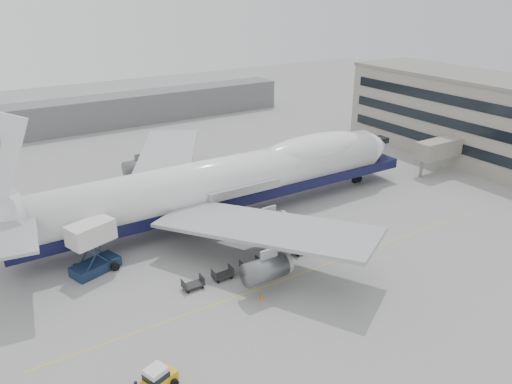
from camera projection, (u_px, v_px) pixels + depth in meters
ground at (274, 251)px, 62.04m from camera, size 260.00×260.00×0.00m
apron_line at (303, 273)px, 57.36m from camera, size 60.00×0.15×0.01m
hangar at (59, 118)px, 110.37m from camera, size 110.00×8.00×7.00m
airliner at (230, 179)px, 69.57m from camera, size 67.00×55.30×19.98m
catering_truck at (92, 245)px, 56.46m from camera, size 5.99×4.92×6.20m
baggage_tug at (158, 379)px, 40.70m from camera, size 3.17×2.34×2.07m
traffic_cone at (262, 296)px, 52.56m from camera, size 0.41×0.41×0.60m
dolly_0 at (193, 284)px, 54.22m from camera, size 2.30×1.35×1.30m
dolly_1 at (223, 275)px, 56.04m from camera, size 2.30×1.35×1.30m
dolly_2 at (250, 266)px, 57.86m from camera, size 2.30×1.35×1.30m
dolly_3 at (276, 257)px, 59.68m from camera, size 2.30×1.35×1.30m
dolly_4 at (301, 249)px, 61.50m from camera, size 2.30×1.35×1.30m
dolly_5 at (324, 241)px, 63.31m from camera, size 2.30×1.35×1.30m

